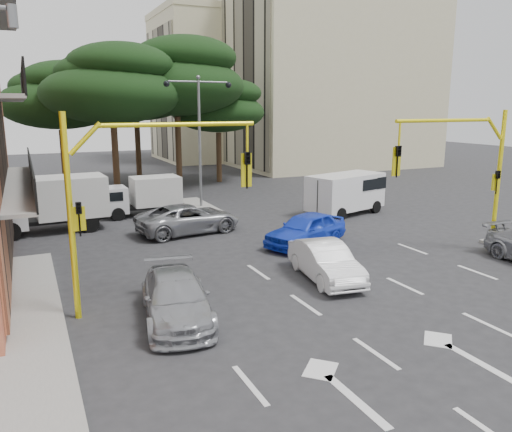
% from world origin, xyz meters
% --- Properties ---
extents(ground, '(120.00, 120.00, 0.00)m').
position_xyz_m(ground, '(0.00, 0.00, 0.00)').
color(ground, '#28282B').
rests_on(ground, ground).
extents(median_strip, '(1.40, 6.00, 0.15)m').
position_xyz_m(median_strip, '(0.00, 16.00, 0.07)').
color(median_strip, gray).
rests_on(median_strip, ground).
extents(apartment_beige_near, '(20.20, 12.15, 18.70)m').
position_xyz_m(apartment_beige_near, '(19.95, 32.00, 9.35)').
color(apartment_beige_near, beige).
rests_on(apartment_beige_near, ground).
extents(apartment_beige_far, '(16.20, 12.15, 16.70)m').
position_xyz_m(apartment_beige_far, '(12.95, 44.00, 8.35)').
color(apartment_beige_far, beige).
rests_on(apartment_beige_far, ground).
extents(pine_left_near, '(9.15, 9.15, 10.23)m').
position_xyz_m(pine_left_near, '(-3.94, 21.96, 7.60)').
color(pine_left_near, '#382616').
rests_on(pine_left_near, ground).
extents(pine_center, '(9.98, 9.98, 11.16)m').
position_xyz_m(pine_center, '(1.06, 23.96, 8.30)').
color(pine_center, '#382616').
rests_on(pine_center, ground).
extents(pine_left_far, '(8.32, 8.32, 9.30)m').
position_xyz_m(pine_left_far, '(-6.94, 25.96, 6.91)').
color(pine_left_far, '#382616').
rests_on(pine_left_far, ground).
extents(pine_right, '(7.49, 7.49, 8.37)m').
position_xyz_m(pine_right, '(5.06, 25.96, 6.22)').
color(pine_right, '#382616').
rests_on(pine_right, ground).
extents(pine_back, '(9.15, 9.15, 10.23)m').
position_xyz_m(pine_back, '(-0.94, 28.96, 7.60)').
color(pine_back, '#382616').
rests_on(pine_back, ground).
extents(signal_mast_right, '(5.79, 0.37, 6.00)m').
position_xyz_m(signal_mast_right, '(6.80, 1.99, 3.88)').
color(signal_mast_right, yellow).
rests_on(signal_mast_right, ground).
extents(signal_mast_left, '(5.79, 0.37, 6.00)m').
position_xyz_m(signal_mast_left, '(-6.80, 1.99, 3.88)').
color(signal_mast_left, yellow).
rests_on(signal_mast_left, ground).
extents(street_lamp_center, '(4.16, 0.36, 7.77)m').
position_xyz_m(street_lamp_center, '(0.00, 16.00, 5.43)').
color(street_lamp_center, slate).
rests_on(street_lamp_center, median_strip).
extents(car_white_hatch, '(2.03, 4.27, 1.35)m').
position_xyz_m(car_white_hatch, '(-0.13, 1.78, 0.68)').
color(car_white_hatch, white).
rests_on(car_white_hatch, ground).
extents(car_blue_compact, '(4.69, 3.23, 1.48)m').
position_xyz_m(car_blue_compact, '(1.54, 6.01, 0.74)').
color(car_blue_compact, blue).
rests_on(car_blue_compact, ground).
extents(car_silver_wagon, '(2.63, 4.85, 1.33)m').
position_xyz_m(car_silver_wagon, '(-5.99, 0.68, 0.67)').
color(car_silver_wagon, '#9C9EA3').
rests_on(car_silver_wagon, ground).
extents(car_silver_cross_a, '(5.42, 3.02, 1.43)m').
position_xyz_m(car_silver_cross_a, '(-2.53, 10.45, 0.72)').
color(car_silver_cross_a, '#93959A').
rests_on(car_silver_cross_a, ground).
extents(van_white, '(5.15, 3.35, 2.38)m').
position_xyz_m(van_white, '(7.07, 10.89, 1.19)').
color(van_white, white).
rests_on(van_white, ground).
extents(box_truck_a, '(5.67, 2.61, 2.73)m').
position_xyz_m(box_truck_a, '(-8.68, 13.55, 1.37)').
color(box_truck_a, silver).
rests_on(box_truck_a, ground).
extents(box_truck_b, '(4.48, 1.89, 2.20)m').
position_xyz_m(box_truck_b, '(-3.72, 15.50, 1.10)').
color(box_truck_b, silver).
rests_on(box_truck_b, ground).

